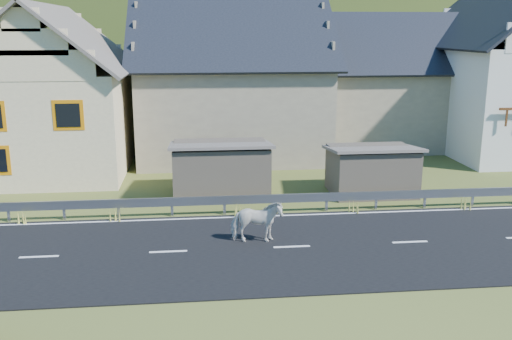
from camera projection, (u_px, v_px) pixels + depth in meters
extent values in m
plane|color=#37451A|center=(292.00, 248.00, 18.62)|extent=(160.00, 160.00, 0.00)
cube|color=black|center=(292.00, 247.00, 18.62)|extent=(60.00, 7.00, 0.04)
cube|color=silver|center=(292.00, 247.00, 18.61)|extent=(60.00, 6.60, 0.01)
cube|color=#93969B|center=(276.00, 199.00, 22.04)|extent=(28.00, 0.08, 0.34)
cube|color=#93969B|center=(9.00, 213.00, 21.08)|extent=(0.10, 0.06, 0.70)
cube|color=#93969B|center=(64.00, 211.00, 21.29)|extent=(0.10, 0.06, 0.70)
cube|color=#93969B|center=(119.00, 209.00, 21.49)|extent=(0.10, 0.06, 0.70)
cube|color=#93969B|center=(172.00, 207.00, 21.70)|extent=(0.10, 0.06, 0.70)
cube|color=#93969B|center=(224.00, 206.00, 21.90)|extent=(0.10, 0.06, 0.70)
cube|color=#93969B|center=(276.00, 204.00, 22.11)|extent=(0.10, 0.06, 0.70)
cube|color=#93969B|center=(326.00, 203.00, 22.32)|extent=(0.10, 0.06, 0.70)
cube|color=#93969B|center=(376.00, 201.00, 22.52)|extent=(0.10, 0.06, 0.70)
cube|color=#93969B|center=(425.00, 199.00, 22.73)|extent=(0.10, 0.06, 0.70)
cube|color=#93969B|center=(473.00, 198.00, 22.94)|extent=(0.10, 0.06, 0.70)
cube|color=brown|center=(221.00, 170.00, 24.43)|extent=(4.30, 3.30, 2.40)
cube|color=brown|center=(372.00, 171.00, 24.64)|extent=(3.80, 2.90, 2.20)
cube|color=beige|center=(56.00, 120.00, 28.57)|extent=(7.00, 9.00, 5.00)
cube|color=#CE7608|center=(68.00, 115.00, 24.18)|extent=(1.30, 0.12, 1.30)
cube|color=gray|center=(15.00, 37.00, 28.84)|extent=(0.70, 0.70, 2.40)
cube|color=gray|center=(231.00, 110.00, 32.40)|extent=(10.00, 9.00, 5.00)
cube|color=gray|center=(390.00, 106.00, 35.41)|extent=(9.00, 8.00, 4.60)
cube|color=silver|center=(508.00, 99.00, 32.96)|extent=(8.00, 10.00, 6.00)
ellipsoid|color=#1E2F0E|center=(219.00, 109.00, 197.68)|extent=(440.00, 280.00, 260.00)
imported|color=silver|center=(257.00, 222.00, 18.87)|extent=(0.88, 1.74, 1.44)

